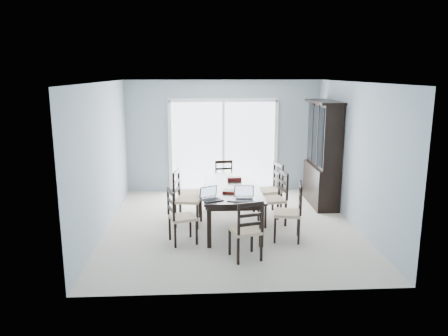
{
  "coord_description": "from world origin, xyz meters",
  "views": [
    {
      "loc": [
        -0.56,
        -7.6,
        2.76
      ],
      "look_at": [
        -0.13,
        0.0,
        1.09
      ],
      "focal_mm": 35.0,
      "sensor_mm": 36.0,
      "label": 1
    }
  ],
  "objects": [
    {
      "name": "wall_left",
      "position": [
        -2.25,
        0.0,
        1.3
      ],
      "size": [
        0.02,
        5.0,
        2.6
      ],
      "primitive_type": "cube",
      "color": "#8FA0AB",
      "rests_on": "floor"
    },
    {
      "name": "chair_right_far",
      "position": [
        0.87,
        0.65,
        0.63
      ],
      "size": [
        0.55,
        0.54,
        1.19
      ],
      "rotation": [
        0.0,
        0.0,
        1.81
      ],
      "color": "black",
      "rests_on": "floor"
    },
    {
      "name": "laptop_dark",
      "position": [
        -0.36,
        -0.87,
        0.8
      ],
      "size": [
        0.37,
        0.33,
        0.21
      ],
      "rotation": [
        0.0,
        0.0,
        0.47
      ],
      "color": "black",
      "rests_on": "dining_table"
    },
    {
      "name": "chair_right_mid",
      "position": [
        0.86,
        0.09,
        0.61
      ],
      "size": [
        0.52,
        0.51,
        1.15
      ],
      "rotation": [
        0.0,
        0.0,
        1.77
      ],
      "color": "black",
      "rests_on": "floor"
    },
    {
      "name": "balcony",
      "position": [
        0.0,
        3.5,
        -0.05
      ],
      "size": [
        4.5,
        2.0,
        0.1
      ],
      "primitive_type": "cube",
      "color": "gray",
      "rests_on": "ground"
    },
    {
      "name": "ceiling",
      "position": [
        0.0,
        0.0,
        2.6
      ],
      "size": [
        5.0,
        5.0,
        0.0
      ],
      "primitive_type": "plane",
      "rotation": [
        3.14,
        0.0,
        0.0
      ],
      "color": "white",
      "rests_on": "back_wall"
    },
    {
      "name": "chair_left_mid",
      "position": [
        -0.88,
        0.12,
        0.62
      ],
      "size": [
        0.53,
        0.52,
        1.18
      ],
      "rotation": [
        0.0,
        0.0,
        -1.75
      ],
      "color": "black",
      "rests_on": "floor"
    },
    {
      "name": "china_hutch",
      "position": [
        2.02,
        1.25,
        1.07
      ],
      "size": [
        0.5,
        1.38,
        2.2
      ],
      "color": "black",
      "rests_on": "floor"
    },
    {
      "name": "chair_end_far",
      "position": [
        -0.02,
        1.56,
        0.55
      ],
      "size": [
        0.44,
        0.45,
        1.04
      ],
      "rotation": [
        0.0,
        0.0,
        3.27
      ],
      "color": "black",
      "rests_on": "floor"
    },
    {
      "name": "cell_phone",
      "position": [
        -0.07,
        -0.94,
        0.76
      ],
      "size": [
        0.13,
        0.1,
        0.01
      ],
      "primitive_type": "cube",
      "rotation": [
        0.0,
        0.0,
        -0.47
      ],
      "color": "black",
      "rests_on": "dining_table"
    },
    {
      "name": "book_stack",
      "position": [
        -0.05,
        -0.4,
        0.77
      ],
      "size": [
        0.28,
        0.23,
        0.04
      ],
      "rotation": [
        0.0,
        0.0,
        -0.32
      ],
      "color": "maroon",
      "rests_on": "dining_table"
    },
    {
      "name": "back_wall",
      "position": [
        0.0,
        2.5,
        1.3
      ],
      "size": [
        4.5,
        0.02,
        2.6
      ],
      "primitive_type": "cube",
      "color": "#8FA0AB",
      "rests_on": "floor"
    },
    {
      "name": "chair_left_far",
      "position": [
        -0.86,
        0.66,
        0.56
      ],
      "size": [
        0.45,
        0.43,
        1.06
      ],
      "rotation": [
        0.0,
        0.0,
        -1.48
      ],
      "color": "black",
      "rests_on": "floor"
    },
    {
      "name": "railing",
      "position": [
        0.0,
        4.5,
        0.55
      ],
      "size": [
        4.5,
        0.06,
        1.1
      ],
      "primitive_type": "cube",
      "color": "#99999E",
      "rests_on": "balcony"
    },
    {
      "name": "sliding_door",
      "position": [
        0.0,
        2.48,
        1.09
      ],
      "size": [
        2.52,
        0.05,
        2.18
      ],
      "color": "silver",
      "rests_on": "floor"
    },
    {
      "name": "hot_tub",
      "position": [
        -0.67,
        3.64,
        0.46
      ],
      "size": [
        1.88,
        1.71,
        0.92
      ],
      "rotation": [
        0.0,
        0.0,
        0.07
      ],
      "color": "brown",
      "rests_on": "balcony"
    },
    {
      "name": "chair_left_near",
      "position": [
        -0.93,
        -0.78,
        0.56
      ],
      "size": [
        0.51,
        0.5,
        1.06
      ],
      "rotation": [
        0.0,
        0.0,
        -1.26
      ],
      "color": "black",
      "rests_on": "floor"
    },
    {
      "name": "laptop_silver",
      "position": [
        0.15,
        -0.88,
        0.8
      ],
      "size": [
        0.34,
        0.25,
        0.22
      ],
      "rotation": [
        0.0,
        0.0,
        -0.06
      ],
      "color": "#B2B2B4",
      "rests_on": "dining_table"
    },
    {
      "name": "wall_right",
      "position": [
        2.25,
        0.0,
        1.3
      ],
      "size": [
        0.02,
        5.0,
        2.6
      ],
      "primitive_type": "cube",
      "color": "#8FA0AB",
      "rests_on": "floor"
    },
    {
      "name": "game_box",
      "position": [
        0.1,
        0.43,
        0.78
      ],
      "size": [
        0.26,
        0.14,
        0.06
      ],
      "primitive_type": "cube",
      "rotation": [
        0.0,
        0.0,
        0.05
      ],
      "color": "#440D0D",
      "rests_on": "dining_table"
    },
    {
      "name": "chair_right_near",
      "position": [
        0.99,
        -0.74,
        0.61
      ],
      "size": [
        0.52,
        0.51,
        1.15
      ],
      "rotation": [
        0.0,
        0.0,
        1.38
      ],
      "color": "black",
      "rests_on": "floor"
    },
    {
      "name": "chair_end_near",
      "position": [
        0.14,
        -1.53,
        0.57
      ],
      "size": [
        0.51,
        0.51,
        1.08
      ],
      "rotation": [
        0.0,
        0.0,
        0.28
      ],
      "color": "black",
      "rests_on": "floor"
    },
    {
      "name": "floor",
      "position": [
        0.0,
        0.0,
        0.0
      ],
      "size": [
        5.0,
        5.0,
        0.0
      ],
      "primitive_type": "plane",
      "color": "beige",
      "rests_on": "ground"
    },
    {
      "name": "dining_table",
      "position": [
        0.0,
        0.0,
        0.67
      ],
      "size": [
        1.0,
        2.2,
        0.75
      ],
      "color": "black",
      "rests_on": "floor"
    }
  ]
}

